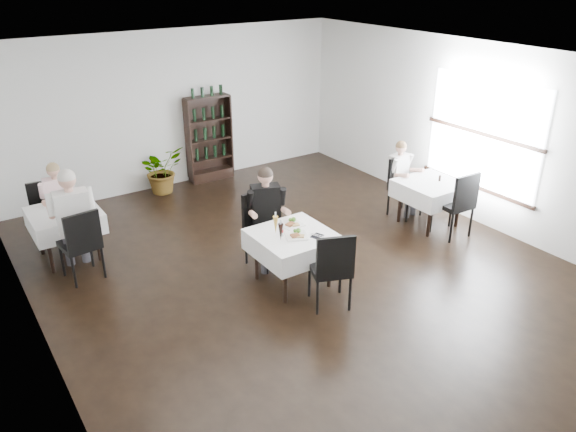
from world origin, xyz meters
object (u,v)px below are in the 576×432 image
object	(u,v)px
main_table	(293,243)
diner_main	(267,210)
wine_shelf	(209,139)
potted_tree	(162,170)

from	to	relation	value
main_table	diner_main	distance (m)	0.73
wine_shelf	diner_main	bearing A→B (deg)	-103.73
wine_shelf	main_table	xyz separation A→B (m)	(-0.90, -4.31, -0.23)
main_table	potted_tree	size ratio (longest dim) A/B	1.14
wine_shelf	diner_main	world-z (taller)	wine_shelf
diner_main	wine_shelf	bearing A→B (deg)	76.27
wine_shelf	diner_main	size ratio (longest dim) A/B	1.17
potted_tree	diner_main	distance (m)	3.55
main_table	potted_tree	xyz separation A→B (m)	(-0.20, 4.20, -0.17)
main_table	wine_shelf	bearing A→B (deg)	78.22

